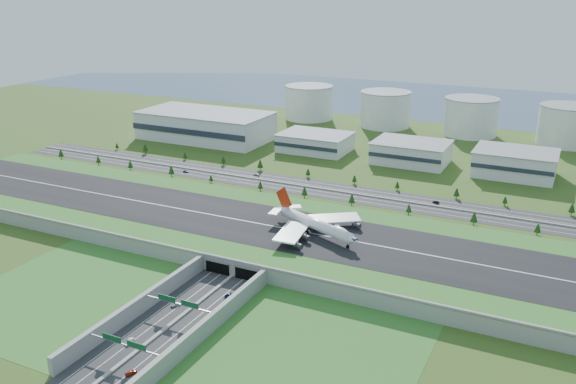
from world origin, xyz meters
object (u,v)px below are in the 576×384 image
at_px(car_0, 176,304).
at_px(car_2, 230,295).
at_px(car_3, 131,373).
at_px(car_4, 186,171).
at_px(car_1, 129,341).
at_px(car_5, 436,202).
at_px(car_7, 256,174).
at_px(boeing_747, 315,224).
at_px(fuel_tank_a, 309,103).

bearing_deg(car_0, car_2, 69.75).
height_order(car_3, car_4, car_4).
distance_m(car_0, car_2, 25.21).
xyz_separation_m(car_1, car_5, (72.99, 221.10, -0.05)).
height_order(car_3, car_7, car_7).
height_order(car_1, car_7, car_1).
bearing_deg(boeing_747, car_0, -85.50).
relative_size(boeing_747, car_2, 12.14).
xyz_separation_m(car_0, car_1, (1.15, -33.07, 0.03)).
bearing_deg(car_0, fuel_tank_a, 128.72).
bearing_deg(car_4, car_0, -147.99).
bearing_deg(car_5, car_3, 2.04).
distance_m(boeing_747, car_4, 170.67).
height_order(fuel_tank_a, car_5, fuel_tank_a).
xyz_separation_m(car_1, car_7, (-64.23, 223.20, -0.06)).
bearing_deg(fuel_tank_a, car_7, -76.64).
height_order(fuel_tank_a, car_1, fuel_tank_a).
distance_m(fuel_tank_a, car_1, 444.90).
relative_size(boeing_747, car_7, 11.76).
relative_size(car_3, car_5, 0.98).
distance_m(boeing_747, car_2, 71.57).
height_order(car_2, car_3, car_2).
relative_size(fuel_tank_a, car_7, 9.50).
xyz_separation_m(car_0, car_3, (15.40, -49.17, -0.12)).
relative_size(car_1, car_5, 1.06).
bearing_deg(car_3, car_2, -76.20).
height_order(boeing_747, car_5, boeing_747).
xyz_separation_m(car_2, car_3, (-1.85, -67.55, -0.04)).
xyz_separation_m(fuel_tank_a, car_0, (112.16, -396.84, -16.59)).
height_order(car_3, car_5, car_5).
distance_m(boeing_747, car_0, 93.57).
xyz_separation_m(boeing_747, car_0, (-30.54, -87.50, -12.89)).
height_order(car_0, car_1, car_1).
height_order(boeing_747, car_3, boeing_747).
bearing_deg(boeing_747, car_7, 156.11).
bearing_deg(car_1, boeing_747, 73.46).
bearing_deg(car_1, car_5, 68.89).
xyz_separation_m(car_0, car_2, (17.26, 18.38, -0.08)).
bearing_deg(car_4, car_2, -141.10).
xyz_separation_m(fuel_tank_a, car_2, (129.42, -378.46, -16.67)).
xyz_separation_m(car_1, car_3, (14.25, -16.10, -0.15)).
bearing_deg(car_0, car_7, 131.29).
bearing_deg(car_7, car_2, 32.70).
bearing_deg(car_4, boeing_747, -122.18).
bearing_deg(boeing_747, car_1, -79.96).
xyz_separation_m(fuel_tank_a, car_3, (127.57, -446.02, -16.71)).
bearing_deg(car_4, car_1, -152.21).
xyz_separation_m(fuel_tank_a, car_5, (186.31, -208.81, -16.60)).
bearing_deg(car_4, fuel_tank_a, -2.92).
relative_size(car_5, car_7, 0.89).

